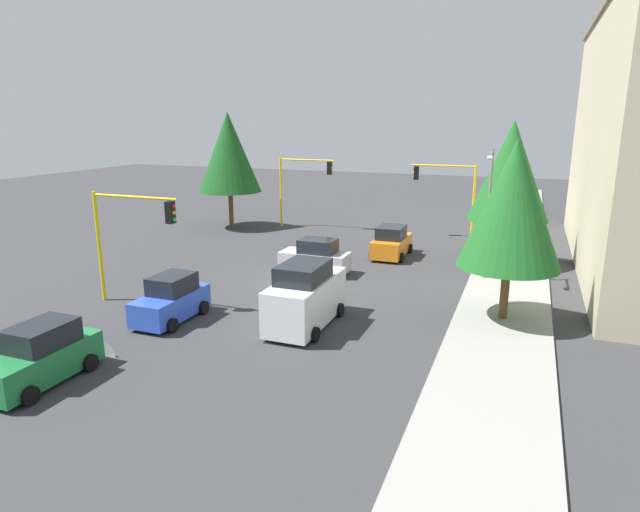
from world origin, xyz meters
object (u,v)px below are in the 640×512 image
Objects in this scene: delivery_van_white at (306,296)px; car_silver at (316,258)px; car_orange at (391,243)px; tree_roadside_mid at (511,171)px; traffic_signal_far_left at (448,186)px; tree_roadside_near at (512,204)px; street_lamp_curbside at (489,201)px; traffic_signal_far_right at (302,178)px; car_blue at (171,300)px; car_green at (41,356)px; tree_opposite_side at (229,152)px; traffic_signal_near_right at (130,227)px.

car_silver is at bearing -161.32° from delivery_van_white.
car_orange is at bearing 177.75° from delivery_van_white.
tree_roadside_mid reaches higher than car_silver.
car_silver and car_orange have the same top height.
tree_roadside_near reaches higher than traffic_signal_far_left.
tree_roadside_near is (5.61, 1.30, 0.72)m from street_lamp_curbside.
traffic_signal_far_right is at bearing -110.95° from tree_roadside_mid.
car_silver is (-7.54, -2.55, -0.39)m from delivery_van_white.
tree_roadside_mid is (6.00, 4.35, 1.72)m from traffic_signal_far_left.
car_silver is 9.54m from car_blue.
car_silver is at bearing -30.07° from car_orange.
car_green is at bearing -17.96° from car_orange.
street_lamp_curbside reaches higher than car_blue.
traffic_signal_far_right is 1.36× the size of car_orange.
tree_roadside_near is at bearing 16.86° from traffic_signal_far_left.
tree_opposite_side is at bearing -69.43° from traffic_signal_far_right.
traffic_signal_near_right is (20.00, 0.04, -0.17)m from traffic_signal_far_right.
car_green is at bearing 17.08° from traffic_signal_near_right.
delivery_van_white is at bearing 18.68° from car_silver.
car_silver is at bearing 48.35° from tree_opposite_side.
tree_opposite_side is 26.92m from car_green.
tree_opposite_side is 15.87m from car_silver.
traffic_signal_near_right reaches higher than car_blue.
car_blue is (10.63, -12.05, -3.45)m from street_lamp_curbside.
traffic_signal_far_left is 0.64× the size of tree_roadside_mid.
traffic_signal_far_right is 18.15m from street_lamp_curbside.
tree_roadside_mid is at bearing 131.86° from traffic_signal_near_right.
car_green is at bearing -38.44° from delivery_van_white.
car_silver is (-4.00, -10.26, -4.17)m from tree_roadside_near.
tree_opposite_side is 1.88× the size of delivery_van_white.
traffic_signal_far_left is at bearing 150.58° from traffic_signal_near_right.
car_orange is at bearing -19.28° from traffic_signal_far_left.
tree_opposite_side reaches higher than car_orange.
traffic_signal_far_left is 1.12× the size of delivery_van_white.
tree_roadside_near reaches higher than delivery_van_white.
traffic_signal_far_left is at bearing -144.06° from tree_roadside_mid.
tree_roadside_mid is at bearing -177.14° from tree_roadside_near.
traffic_signal_far_left is (-0.00, 11.32, -0.08)m from traffic_signal_far_right.
traffic_signal_far_right is at bearing -156.58° from delivery_van_white.
traffic_signal_far_left is 10.99m from street_lamp_curbside.
car_blue is at bearing -75.33° from delivery_van_white.
tree_opposite_side is (2.00, -5.33, 2.02)m from traffic_signal_far_right.
car_green is at bearing -4.77° from car_blue.
car_blue is at bearing 175.23° from car_green.
street_lamp_curbside reaches higher than delivery_van_white.
traffic_signal_near_right is 18.91m from tree_opposite_side.
traffic_signal_far_right is at bearing -124.94° from street_lamp_curbside.
traffic_signal_far_left reaches higher than traffic_signal_near_right.
car_orange is (-20.59, 6.67, 0.00)m from car_green.
traffic_signal_far_right is 22.78m from tree_roadside_near.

